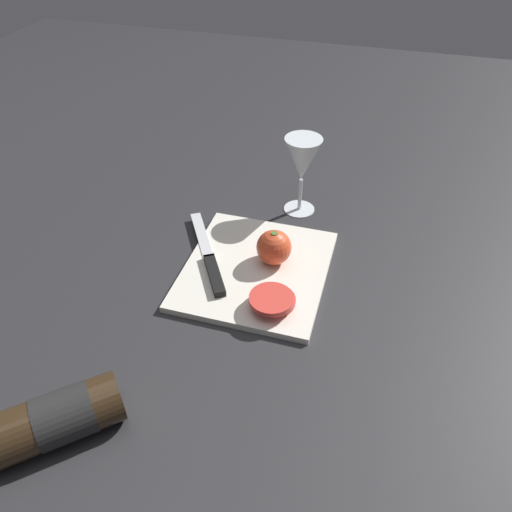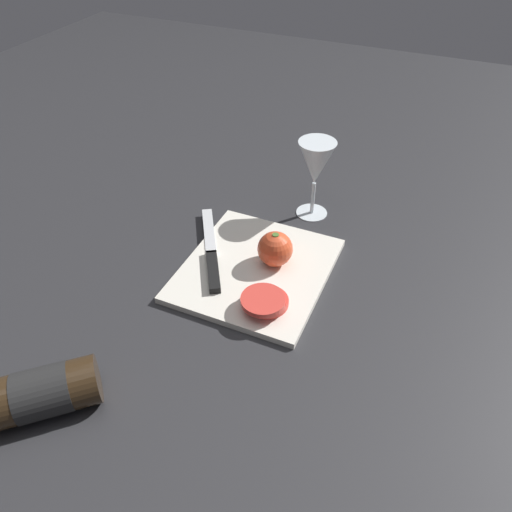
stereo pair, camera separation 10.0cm
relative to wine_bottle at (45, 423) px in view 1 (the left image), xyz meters
name	(u,v)px [view 1 (the left image)]	position (x,y,z in m)	size (l,w,h in m)	color
ground_plane	(248,269)	(0.44, -0.17, -0.04)	(3.00, 3.00, 0.00)	#28282B
cutting_board	(256,270)	(0.44, -0.19, -0.03)	(0.32, 0.28, 0.01)	silver
wine_bottle	(45,423)	(0.00, 0.00, 0.00)	(0.26, 0.27, 0.08)	#332314
wine_glass	(302,162)	(0.69, -0.23, 0.09)	(0.08, 0.08, 0.19)	silver
whole_tomato	(274,247)	(0.47, -0.22, 0.01)	(0.07, 0.07, 0.07)	#DB4C28
knife	(212,267)	(0.41, -0.11, -0.02)	(0.25, 0.17, 0.01)	silver
tomato_slice_stack_near	(273,300)	(0.34, -0.25, -0.01)	(0.10, 0.08, 0.03)	#D63D33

